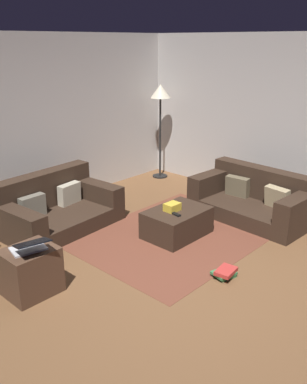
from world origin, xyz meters
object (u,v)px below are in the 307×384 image
(gift_box, at_px, (172,207))
(ottoman, at_px, (177,223))
(laptop, at_px, (30,247))
(tv_remote, at_px, (176,214))
(couch_left, at_px, (55,208))
(couch_right, at_px, (255,199))
(book_stack, at_px, (225,273))
(corner_lamp, at_px, (160,99))
(side_table, at_px, (31,271))

(gift_box, bearing_deg, ottoman, -27.07)
(ottoman, xyz_separation_m, laptop, (-2.09, 0.16, 0.37))
(ottoman, distance_m, tv_remote, 0.26)
(laptop, bearing_deg, couch_left, 48.02)
(couch_right, distance_m, gift_box, 1.43)
(tv_remote, bearing_deg, laptop, -178.35)
(tv_remote, bearing_deg, ottoman, 41.97)
(gift_box, bearing_deg, tv_remote, -122.50)
(couch_left, xyz_separation_m, book_stack, (0.46, -2.54, -0.21))
(ottoman, bearing_deg, couch_right, -18.02)
(gift_box, xyz_separation_m, tv_remote, (-0.08, -0.13, -0.04))
(couch_right, bearing_deg, book_stack, 113.89)
(couch_left, bearing_deg, laptop, 43.86)
(couch_left, relative_size, ottoman, 1.96)
(ottoman, bearing_deg, book_stack, -113.16)
(couch_left, height_order, couch_right, couch_left)
(corner_lamp, bearing_deg, laptop, -155.69)
(book_stack, distance_m, corner_lamp, 3.99)
(side_table, bearing_deg, couch_left, 47.10)
(laptop, bearing_deg, book_stack, -37.38)
(couch_left, distance_m, tv_remote, 1.74)
(couch_right, xyz_separation_m, corner_lamp, (0.49, 2.33, 1.21))
(couch_right, relative_size, laptop, 3.94)
(side_table, relative_size, book_stack, 1.85)
(couch_left, bearing_deg, side_table, 42.94)
(couch_left, distance_m, laptop, 1.77)
(couch_left, relative_size, couch_right, 0.95)
(gift_box, bearing_deg, couch_right, -18.47)
(ottoman, relative_size, book_stack, 3.04)
(couch_left, xyz_separation_m, corner_lamp, (2.69, 0.44, 1.21))
(book_stack, bearing_deg, side_table, 141.22)
(ottoman, height_order, corner_lamp, corner_lamp)
(side_table, height_order, laptop, laptop)
(tv_remote, height_order, laptop, laptop)
(tv_remote, xyz_separation_m, book_stack, (-0.32, -0.99, -0.32))
(couch_left, relative_size, book_stack, 5.96)
(book_stack, height_order, corner_lamp, corner_lamp)
(gift_box, distance_m, laptop, 2.03)
(tv_remote, height_order, book_stack, tv_remote)
(ottoman, distance_m, book_stack, 1.18)
(tv_remote, relative_size, laptop, 0.36)
(gift_box, distance_m, book_stack, 1.24)
(ottoman, relative_size, tv_remote, 5.33)
(ottoman, height_order, side_table, side_table)
(couch_left, distance_m, corner_lamp, 2.99)
(couch_right, bearing_deg, couch_left, 52.67)
(ottoman, relative_size, gift_box, 4.24)
(book_stack, bearing_deg, gift_box, 70.31)
(corner_lamp, bearing_deg, book_stack, -126.80)
(ottoman, bearing_deg, side_table, 174.04)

